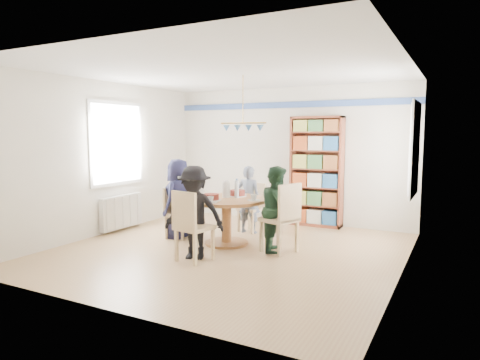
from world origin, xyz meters
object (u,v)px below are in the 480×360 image
Objects in this scene: dining_table at (227,210)px; chair_right at (284,215)px; bookshelf at (316,173)px; chair_left at (175,210)px; radiator at (122,212)px; chair_near at (190,223)px; person_left at (179,199)px; person_near at (194,213)px; person_far at (249,199)px; chair_far at (253,205)px; person_right at (278,209)px.

dining_table is 1.02m from chair_right.
bookshelf is (-0.16, 2.07, 0.46)m from chair_right.
radiator is at bearing -179.61° from chair_left.
chair_left is 2.81m from bookshelf.
chair_right reaches higher than chair_near.
chair_near is 0.74× the size of person_left.
radiator is 3.23m from chair_right.
person_near is (0.92, -0.90, -0.01)m from person_left.
person_far is at bearing 131.33° from person_left.
chair_far is at bearing -132.94° from bookshelf.
chair_near is at bearing -88.36° from dining_table.
dining_table is 0.97× the size of person_near.
radiator is at bearing 179.41° from chair_right.
person_far is at bearing 22.93° from radiator.
person_near reaches higher than person_right.
chair_right is (3.22, -0.03, 0.23)m from radiator.
radiator is 2.37m from person_far.
person_near is 3.07m from bookshelf.
bookshelf is at bearing 66.93° from dining_table.
chair_right is 0.16m from person_right.
person_far reaches higher than chair_left.
person_far reaches higher than dining_table.
chair_right is 0.79× the size of person_near.
chair_right is 1.95m from person_left.
person_left is 1.26m from person_far.
person_far is at bearing 75.44° from person_near.
chair_near is (-0.98, -1.01, -0.03)m from chair_right.
radiator is at bearing -92.15° from person_left.
person_left is 1.04× the size of person_right.
dining_table is at bearing -88.38° from chair_far.
dining_table is 1.07× the size of person_far.
chair_left is 0.67× the size of person_right.
bookshelf reaches higher than chair_right.
chair_near is 0.21m from person_near.
person_right reaches higher than chair_left.
bookshelf is at bearing 57.99° from person_near.
chair_far is (2.18, 1.09, 0.14)m from radiator.
chair_right is 1.41m from chair_near.
chair_far is at bearing 26.61° from radiator.
person_right is 1.07× the size of person_far.
person_right is at bearing 51.79° from chair_near.
chair_near reaches higher than chair_far.
chair_left is at bearing 122.77° from person_near.
radiator is 0.95× the size of chair_right.
person_far is at bearing -128.52° from bookshelf.
chair_near reaches higher than chair_left.
person_right is 0.98× the size of person_near.
chair_far is 0.66× the size of person_near.
chair_far is 0.73× the size of person_far.
chair_left is 0.72× the size of person_far.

